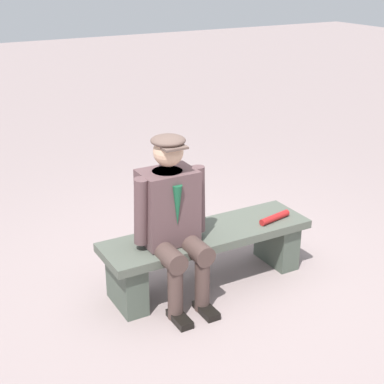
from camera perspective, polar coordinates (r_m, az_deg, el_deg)
name	(u,v)px	position (r m, az deg, el deg)	size (l,w,h in m)	color
ground_plane	(207,282)	(4.57, 1.46, -8.93)	(30.00, 30.00, 0.00)	gray
bench	(207,248)	(4.42, 1.50, -5.63)	(1.65, 0.47, 0.44)	#52584C
seated_man	(172,215)	(4.06, -1.98, -2.30)	(0.55, 0.63, 1.25)	brown
rolled_magazine	(275,218)	(4.56, 8.23, -2.54)	(0.05, 0.05, 0.30)	#B21E1E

